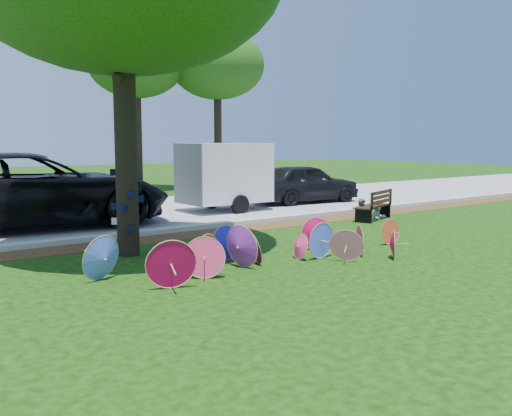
{
  "coord_description": "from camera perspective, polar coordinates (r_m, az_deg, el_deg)",
  "views": [
    {
      "loc": [
        -6.68,
        -7.42,
        2.31
      ],
      "look_at": [
        0.5,
        2.0,
        0.9
      ],
      "focal_mm": 40.0,
      "sensor_mm": 36.0,
      "label": 1
    }
  ],
  "objects": [
    {
      "name": "mulch_strip",
      "position": [
        13.86,
        -7.94,
        -2.85
      ],
      "size": [
        90.0,
        1.0,
        0.01
      ],
      "primitive_type": "cube",
      "color": "#472D16",
      "rests_on": "ground"
    },
    {
      "name": "dark_pickup",
      "position": [
        21.23,
        4.87,
        2.48
      ],
      "size": [
        4.41,
        2.14,
        1.45
      ],
      "primitive_type": "imported",
      "rotation": [
        0.0,
        0.0,
        1.47
      ],
      "color": "black",
      "rests_on": "ground"
    },
    {
      "name": "street",
      "position": [
        18.2,
        -15.46,
        -0.74
      ],
      "size": [
        90.0,
        8.0,
        0.01
      ],
      "primitive_type": "cube",
      "color": "gray",
      "rests_on": "ground"
    },
    {
      "name": "bg_trees",
      "position": [
        24.55,
        -18.09,
        14.55
      ],
      "size": [
        21.45,
        6.5,
        7.4
      ],
      "color": "black",
      "rests_on": "ground"
    },
    {
      "name": "park_bench",
      "position": [
        16.95,
        11.52,
        0.28
      ],
      "size": [
        1.76,
        1.14,
        0.86
      ],
      "primitive_type": null,
      "rotation": [
        0.0,
        0.0,
        0.34
      ],
      "color": "black",
      "rests_on": "ground"
    },
    {
      "name": "ground",
      "position": [
        10.25,
        4.58,
        -6.26
      ],
      "size": [
        90.0,
        90.0,
        0.0
      ],
      "primitive_type": "plane",
      "color": "black",
      "rests_on": "ground"
    },
    {
      "name": "person_left",
      "position": [
        16.7,
        10.61,
        0.86
      ],
      "size": [
        0.53,
        0.45,
        1.24
      ],
      "primitive_type": "imported",
      "rotation": [
        0.0,
        0.0,
        -0.41
      ],
      "color": "#333646",
      "rests_on": "ground"
    },
    {
      "name": "person_right",
      "position": [
        17.24,
        12.17,
        0.68
      ],
      "size": [
        0.59,
        0.51,
        1.04
      ],
      "primitive_type": "imported",
      "rotation": [
        0.0,
        0.0,
        -0.24
      ],
      "color": "silver",
      "rests_on": "ground"
    },
    {
      "name": "black_van",
      "position": [
        16.12,
        -21.43,
        1.63
      ],
      "size": [
        7.42,
        3.94,
        1.99
      ],
      "primitive_type": "imported",
      "rotation": [
        0.0,
        0.0,
        1.48
      ],
      "color": "black",
      "rests_on": "ground"
    },
    {
      "name": "curb",
      "position": [
        14.46,
        -9.31,
        -2.26
      ],
      "size": [
        90.0,
        0.3,
        0.12
      ],
      "primitive_type": "cube",
      "color": "#B7B5AD",
      "rests_on": "ground"
    },
    {
      "name": "cargo_trailer",
      "position": [
        18.65,
        -3.14,
        3.54
      ],
      "size": [
        2.77,
        1.78,
        2.52
      ],
      "primitive_type": "cube",
      "rotation": [
        0.0,
        0.0,
        -0.02
      ],
      "color": "silver",
      "rests_on": "ground"
    },
    {
      "name": "parasol_pile",
      "position": [
        10.5,
        0.25,
        -3.95
      ],
      "size": [
        7.08,
        2.22,
        0.82
      ],
      "color": "purple",
      "rests_on": "ground"
    }
  ]
}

